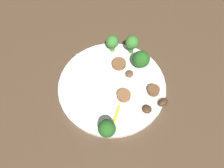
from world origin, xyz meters
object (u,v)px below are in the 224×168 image
Objects in this scene: broccoli_floret_0 at (112,42)px; mushroom_1 at (163,102)px; fork at (84,78)px; broccoli_floret_2 at (107,129)px; broccoli_floret_1 at (132,43)px; mushroom_2 at (130,75)px; plate at (112,85)px; sausage_slice_1 at (119,64)px; sausage_slice_0 at (153,90)px; mushroom_0 at (147,109)px; broccoli_floret_3 at (141,59)px; sausage_slice_2 at (124,95)px; pepper_strip_0 at (117,115)px.

mushroom_1 is (-0.19, -0.01, -0.02)m from broccoli_floret_0.
broccoli_floret_2 is at bearing -169.81° from fork.
broccoli_floret_1 is 2.52× the size of mushroom_2.
sausage_slice_1 is at bearing -48.75° from plate.
broccoli_floret_0 is 0.06m from sausage_slice_1.
plate is at bearing 45.93° from sausage_slice_0.
sausage_slice_1 is at bearing -77.61° from fork.
sausage_slice_1 reaches higher than mushroom_2.
sausage_slice_1 is 1.67× the size of mushroom_0.
sausage_slice_0 reaches higher than mushroom_2.
sausage_slice_0 is at bearing 169.57° from broccoli_floret_1.
broccoli_floret_0 is 0.09m from broccoli_floret_3.
broccoli_floret_1 is 2.55× the size of mushroom_0.
plate is at bearing 33.79° from mushroom_1.
sausage_slice_2 is 1.24× the size of mushroom_1.
broccoli_floret_2 is at bearing 123.17° from broccoli_floret_3.
sausage_slice_2 is (-0.10, 0.09, -0.03)m from broccoli_floret_1.
sausage_slice_2 reaches higher than mushroom_0.
sausage_slice_0 is 0.10m from pepper_strip_0.
broccoli_floret_3 reaches higher than sausage_slice_2.
sausage_slice_2 is (0.02, 0.06, -0.00)m from sausage_slice_0.
sausage_slice_1 reaches higher than fork.
broccoli_floret_2 reaches higher than mushroom_1.
broccoli_floret_1 is at bearing -35.32° from mushroom_2.
sausage_slice_1 is (-0.05, 0.01, -0.02)m from broccoli_floret_0.
mushroom_1 is (-0.15, -0.12, 0.01)m from fork.
fork is 6.99× the size of mushroom_1.
broccoli_floret_0 is at bearing -3.66° from mushroom_2.
broccoli_floret_2 is at bearing 121.61° from pepper_strip_0.
broccoli_floret_1 is (-0.03, -0.04, 0.00)m from broccoli_floret_0.
broccoli_floret_1 is at bearing -44.30° from pepper_strip_0.
broccoli_floret_1 is at bearing -41.48° from sausage_slice_2.
sausage_slice_0 reaches higher than pepper_strip_0.
broccoli_floret_2 is 0.10m from mushroom_0.
broccoli_floret_0 reaches higher than sausage_slice_2.
sausage_slice_2 is 0.06m from mushroom_2.
mushroom_0 is at bearing -90.92° from broccoli_floret_2.
sausage_slice_0 is (0.03, -0.14, -0.02)m from broccoli_floret_2.
mushroom_1 is 1.18× the size of mushroom_2.
sausage_slice_0 is (-0.07, 0.02, -0.02)m from broccoli_floret_3.
mushroom_1 is (-0.06, -0.06, 0.00)m from sausage_slice_2.
sausage_slice_0 is 0.89× the size of sausage_slice_2.
sausage_slice_1 reaches higher than plate.
mushroom_0 is (-0.14, -0.08, 0.00)m from fork.
broccoli_floret_3 is at bearing -58.57° from sausage_slice_2.
plate is 11.96× the size of mushroom_2.
broccoli_floret_1 is (0.01, -0.14, 0.03)m from fork.
mushroom_2 reaches higher than pepper_strip_0.
plate is 0.06m from sausage_slice_1.
broccoli_floret_1 reaches higher than mushroom_0.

